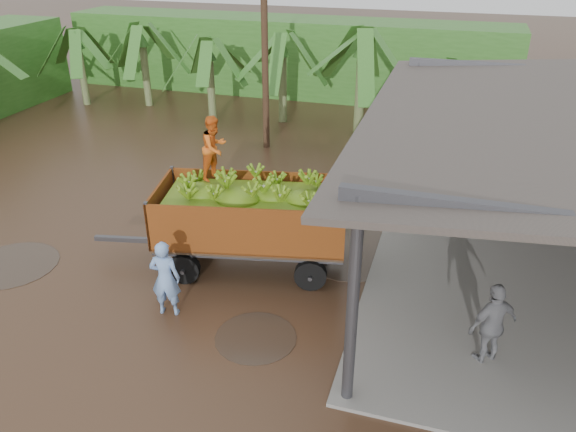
# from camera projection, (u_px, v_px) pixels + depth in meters

# --- Properties ---
(ground) EXTENTS (100.00, 100.00, 0.00)m
(ground) POSITION_uv_depth(u_px,v_px,m) (174.00, 251.00, 14.47)
(ground) COLOR black
(ground) RESTS_ON ground
(hedge_north) EXTENTS (22.00, 3.00, 3.60)m
(hedge_north) POSITION_uv_depth(u_px,v_px,m) (285.00, 56.00, 27.78)
(hedge_north) COLOR #2D661E
(hedge_north) RESTS_ON ground
(banana_trailer) EXTENTS (6.28, 3.01, 3.60)m
(banana_trailer) POSITION_uv_depth(u_px,v_px,m) (251.00, 215.00, 13.32)
(banana_trailer) COLOR #A14D17
(banana_trailer) RESTS_ON ground
(man_blue) EXTENTS (0.71, 0.53, 1.76)m
(man_blue) POSITION_uv_depth(u_px,v_px,m) (165.00, 278.00, 11.77)
(man_blue) COLOR #779EDA
(man_blue) RESTS_ON ground
(man_grey) EXTENTS (1.08, 0.97, 1.76)m
(man_grey) POSITION_uv_depth(u_px,v_px,m) (492.00, 325.00, 10.39)
(man_grey) COLOR gray
(man_grey) RESTS_ON ground
(utility_pole) EXTENTS (1.20, 0.24, 8.60)m
(utility_pole) POSITION_uv_depth(u_px,v_px,m) (264.00, 28.00, 19.39)
(utility_pole) COLOR #47301E
(utility_pole) RESTS_ON ground
(banana_plants) EXTENTS (24.19, 21.06, 4.19)m
(banana_plants) POSITION_uv_depth(u_px,v_px,m) (104.00, 98.00, 20.69)
(banana_plants) COLOR #2D661E
(banana_plants) RESTS_ON ground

